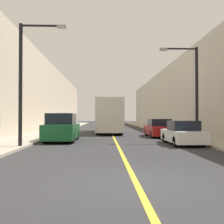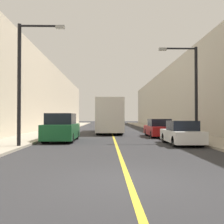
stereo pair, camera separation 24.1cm
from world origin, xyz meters
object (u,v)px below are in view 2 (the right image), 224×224
at_px(bus, 109,116).
at_px(street_lamp_left, 24,75).
at_px(car_right_mid, 159,129).
at_px(parked_suv_left, 62,128).
at_px(car_right_near, 181,134).
at_px(street_lamp_right, 192,86).

distance_m(bus, street_lamp_left, 14.78).
xyz_separation_m(bus, car_right_mid, (4.18, -5.81, -1.15)).
bearing_deg(street_lamp_left, bus, 70.82).
bearing_deg(bus, parked_suv_left, -109.37).
height_order(bus, car_right_near, bus).
relative_size(bus, car_right_near, 2.46).
relative_size(car_right_near, street_lamp_left, 0.63).
bearing_deg(street_lamp_left, car_right_mid, 41.72).
xyz_separation_m(car_right_near, street_lamp_left, (-9.11, -1.64, 3.31)).
bearing_deg(car_right_near, street_lamp_left, -169.81).
bearing_deg(bus, car_right_near, -70.52).
bearing_deg(car_right_mid, parked_suv_left, -152.52).
bearing_deg(street_lamp_right, car_right_mid, 103.23).
height_order(street_lamp_left, street_lamp_right, street_lamp_left).
height_order(bus, car_right_mid, bus).
relative_size(parked_suv_left, street_lamp_right, 0.78).
xyz_separation_m(bus, street_lamp_right, (5.39, -10.96, 1.91)).
bearing_deg(street_lamp_right, car_right_near, -131.58).
height_order(car_right_near, car_right_mid, car_right_mid).
height_order(parked_suv_left, car_right_mid, parked_suv_left).
bearing_deg(car_right_near, car_right_mid, 91.14).
xyz_separation_m(bus, car_right_near, (4.31, -12.18, -1.18)).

